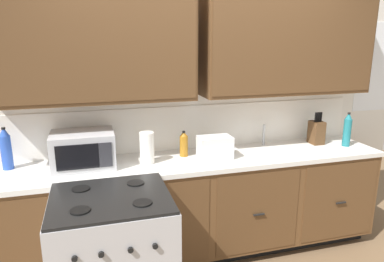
{
  "coord_description": "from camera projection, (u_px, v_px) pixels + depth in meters",
  "views": [
    {
      "loc": [
        -0.88,
        -2.48,
        1.9
      ],
      "look_at": [
        -0.1,
        0.27,
        1.17
      ],
      "focal_mm": 33.58,
      "sensor_mm": 36.0,
      "label": 1
    }
  ],
  "objects": [
    {
      "name": "wall_unit",
      "position": [
        196.0,
        68.0,
        3.07
      ],
      "size": [
        4.42,
        0.4,
        2.48
      ],
      "color": "white",
      "rests_on": "ground_plane"
    },
    {
      "name": "counter_run",
      "position": [
        202.0,
        205.0,
        3.18
      ],
      "size": [
        3.25,
        0.64,
        0.92
      ],
      "color": "black",
      "rests_on": "ground_plane"
    },
    {
      "name": "stove_range",
      "position": [
        114.0,
        262.0,
        2.38
      ],
      "size": [
        0.76,
        0.68,
        0.95
      ],
      "color": "#B7B7BC",
      "rests_on": "ground_plane"
    },
    {
      "name": "microwave",
      "position": [
        83.0,
        150.0,
        2.82
      ],
      "size": [
        0.48,
        0.37,
        0.28
      ],
      "color": "#B7B7BC",
      "rests_on": "counter_run"
    },
    {
      "name": "toaster",
      "position": [
        215.0,
        147.0,
        3.03
      ],
      "size": [
        0.28,
        0.18,
        0.19
      ],
      "color": "white",
      "rests_on": "counter_run"
    },
    {
      "name": "knife_block",
      "position": [
        316.0,
        132.0,
        3.46
      ],
      "size": [
        0.11,
        0.14,
        0.31
      ],
      "color": "#52361E",
      "rests_on": "counter_run"
    },
    {
      "name": "sink_faucet",
      "position": [
        264.0,
        135.0,
        3.42
      ],
      "size": [
        0.02,
        0.02,
        0.2
      ],
      "primitive_type": "cylinder",
      "color": "#B2B5BA",
      "rests_on": "counter_run"
    },
    {
      "name": "paper_towel_roll",
      "position": [
        147.0,
        148.0,
        2.9
      ],
      "size": [
        0.12,
        0.12,
        0.26
      ],
      "primitive_type": "cylinder",
      "color": "white",
      "rests_on": "counter_run"
    },
    {
      "name": "bottle_teal",
      "position": [
        347.0,
        130.0,
        3.37
      ],
      "size": [
        0.07,
        0.07,
        0.32
      ],
      "color": "#1E707A",
      "rests_on": "counter_run"
    },
    {
      "name": "bottle_blue",
      "position": [
        6.0,
        149.0,
        2.77
      ],
      "size": [
        0.08,
        0.08,
        0.33
      ],
      "color": "blue",
      "rests_on": "counter_run"
    },
    {
      "name": "bottle_amber",
      "position": [
        184.0,
        144.0,
        3.09
      ],
      "size": [
        0.07,
        0.07,
        0.22
      ],
      "color": "#9E6619",
      "rests_on": "counter_run"
    }
  ]
}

